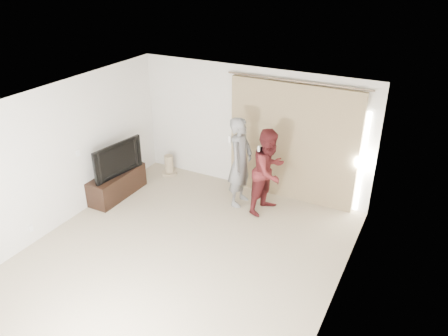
{
  "coord_description": "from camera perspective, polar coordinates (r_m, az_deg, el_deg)",
  "views": [
    {
      "loc": [
        3.34,
        -4.91,
        4.57
      ],
      "look_at": [
        0.17,
        1.2,
        1.14
      ],
      "focal_mm": 35.0,
      "sensor_mm": 36.0,
      "label": 1
    }
  ],
  "objects": [
    {
      "name": "floor",
      "position": [
        7.49,
        -5.48,
        -11.27
      ],
      "size": [
        5.5,
        5.5,
        0.0
      ],
      "primitive_type": "plane",
      "color": "tan",
      "rests_on": "ground"
    },
    {
      "name": "scratching_post",
      "position": [
        9.99,
        -7.19,
        0.18
      ],
      "size": [
        0.35,
        0.35,
        0.46
      ],
      "color": "tan",
      "rests_on": "ground"
    },
    {
      "name": "ceiling",
      "position": [
        6.26,
        -6.5,
        7.93
      ],
      "size": [
        5.0,
        5.5,
        0.01
      ],
      "primitive_type": "cube",
      "color": "silver",
      "rests_on": "wall_back"
    },
    {
      "name": "tv_console",
      "position": [
        9.28,
        -13.76,
        -2.07
      ],
      "size": [
        0.47,
        1.34,
        0.52
      ],
      "primitive_type": "cube",
      "color": "black",
      "rests_on": "ground"
    },
    {
      "name": "tv",
      "position": [
        9.02,
        -14.16,
        1.28
      ],
      "size": [
        0.33,
        1.2,
        0.68
      ],
      "primitive_type": "imported",
      "rotation": [
        0.0,
        0.0,
        1.42
      ],
      "color": "black",
      "rests_on": "tv_console"
    },
    {
      "name": "curtain",
      "position": [
        8.65,
        8.95,
        3.21
      ],
      "size": [
        2.8,
        0.11,
        2.46
      ],
      "color": "#937E5A",
      "rests_on": "ground"
    },
    {
      "name": "wall_back",
      "position": [
        8.98,
        3.62,
        5.02
      ],
      "size": [
        5.0,
        0.04,
        2.6
      ],
      "primitive_type": "cube",
      "color": "white",
      "rests_on": "ground"
    },
    {
      "name": "wall_left",
      "position": [
        8.3,
        -20.6,
        1.46
      ],
      "size": [
        0.04,
        5.5,
        2.6
      ],
      "color": "white",
      "rests_on": "ground"
    },
    {
      "name": "person_woman",
      "position": [
        8.28,
        5.89,
        -0.43
      ],
      "size": [
        0.83,
        0.96,
        1.69
      ],
      "color": "#55191C",
      "rests_on": "ground"
    },
    {
      "name": "person_man",
      "position": [
        8.46,
        2.15,
        0.78
      ],
      "size": [
        0.44,
        0.67,
        1.81
      ],
      "color": "slate",
      "rests_on": "ground"
    }
  ]
}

